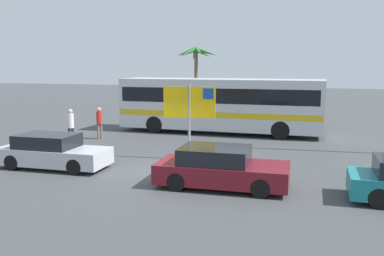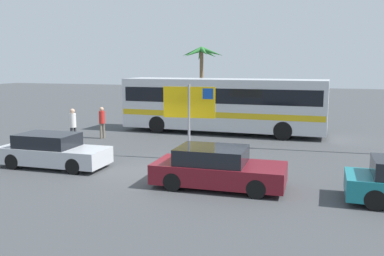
{
  "view_description": "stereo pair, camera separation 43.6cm",
  "coord_description": "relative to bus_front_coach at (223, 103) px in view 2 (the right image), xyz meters",
  "views": [
    {
      "loc": [
        5.25,
        -14.08,
        4.01
      ],
      "look_at": [
        0.01,
        2.72,
        1.3
      ],
      "focal_mm": 38.71,
      "sensor_mm": 36.0,
      "label": 1
    },
    {
      "loc": [
        5.67,
        -13.94,
        4.01
      ],
      "look_at": [
        0.01,
        2.72,
        1.3
      ],
      "focal_mm": 38.71,
      "sensor_mm": 36.0,
      "label": 2
    }
  ],
  "objects": [
    {
      "name": "pedestrian_by_bus",
      "position": [
        -5.74,
        -3.94,
        -0.76
      ],
      "size": [
        0.32,
        0.32,
        1.73
      ],
      "rotation": [
        0.0,
        0.0,
        2.68
      ],
      "color": "#706656",
      "rests_on": "ground"
    },
    {
      "name": "ferry_sign",
      "position": [
        0.47,
        -7.24,
        0.54
      ],
      "size": [
        2.19,
        0.32,
        3.2
      ],
      "rotation": [
        0.0,
        0.0,
        0.12
      ],
      "color": "gray",
      "rests_on": "ground"
    },
    {
      "name": "palm_tree_seaside",
      "position": [
        -4.94,
        11.58,
        2.77
      ],
      "size": [
        3.95,
        3.64,
        5.55
      ],
      "color": "brown",
      "rests_on": "ground"
    },
    {
      "name": "pedestrian_near_sign",
      "position": [
        -6.18,
        -5.97,
        -0.7
      ],
      "size": [
        0.32,
        0.32,
        1.83
      ],
      "rotation": [
        0.0,
        0.0,
        5.7
      ],
      "color": "#2D2D33",
      "rests_on": "ground"
    },
    {
      "name": "car_maroon",
      "position": [
        2.59,
        -10.65,
        -1.15
      ],
      "size": [
        4.37,
        2.07,
        1.32
      ],
      "rotation": [
        0.0,
        0.0,
        0.04
      ],
      "color": "maroon",
      "rests_on": "ground"
    },
    {
      "name": "car_silver",
      "position": [
        -4.28,
        -10.14,
        -1.15
      ],
      "size": [
        4.37,
        1.84,
        1.32
      ],
      "rotation": [
        0.0,
        0.0,
        0.04
      ],
      "color": "#B7BABF",
      "rests_on": "ground"
    },
    {
      "name": "ground",
      "position": [
        0.39,
        -9.51,
        -1.78
      ],
      "size": [
        120.0,
        120.0,
        0.0
      ],
      "primitive_type": "plane",
      "color": "#424447"
    },
    {
      "name": "bus_front_coach",
      "position": [
        0.0,
        0.0,
        0.0
      ],
      "size": [
        11.76,
        2.71,
        3.17
      ],
      "color": "silver",
      "rests_on": "ground"
    }
  ]
}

